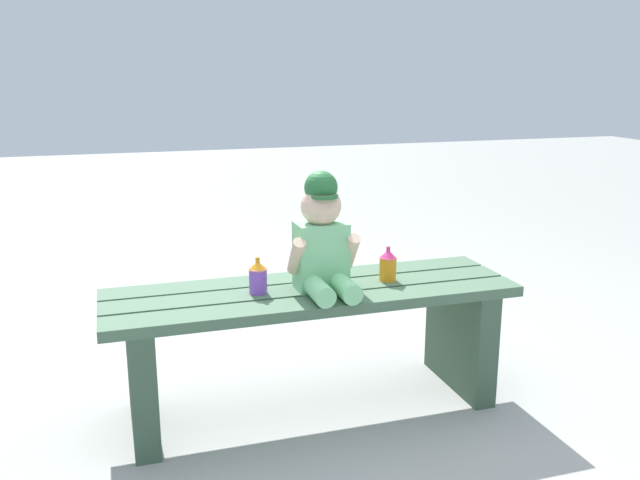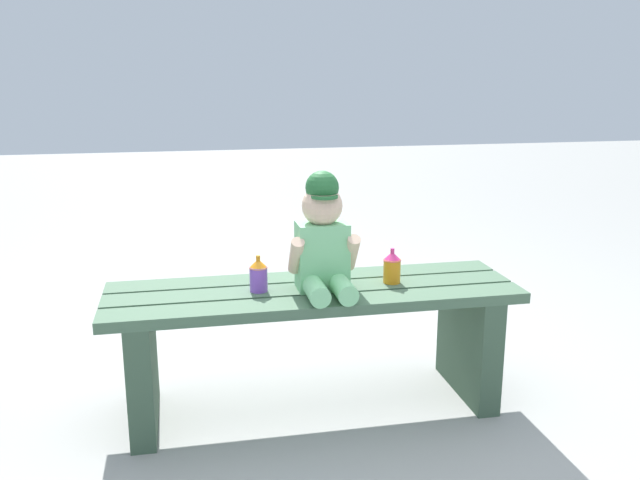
{
  "view_description": "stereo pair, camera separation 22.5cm",
  "coord_description": "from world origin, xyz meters",
  "px_view_note": "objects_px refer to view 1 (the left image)",
  "views": [
    {
      "loc": [
        -0.64,
        -2.13,
        1.18
      ],
      "look_at": [
        0.01,
        -0.05,
        0.63
      ],
      "focal_mm": 38.29,
      "sensor_mm": 36.0,
      "label": 1
    },
    {
      "loc": [
        -0.42,
        -2.19,
        1.18
      ],
      "look_at": [
        0.01,
        -0.05,
        0.63
      ],
      "focal_mm": 38.29,
      "sensor_mm": 36.0,
      "label": 2
    }
  ],
  "objects_px": {
    "child_figure": "(323,239)",
    "sippy_cup_left": "(258,276)",
    "sippy_cup_right": "(388,264)",
    "park_bench": "(312,328)"
  },
  "relations": [
    {
      "from": "child_figure",
      "to": "sippy_cup_left",
      "type": "relative_size",
      "value": 3.26
    },
    {
      "from": "park_bench",
      "to": "child_figure",
      "type": "distance_m",
      "value": 0.33
    },
    {
      "from": "child_figure",
      "to": "sippy_cup_left",
      "type": "xyz_separation_m",
      "value": [
        -0.22,
        0.03,
        -0.12
      ]
    },
    {
      "from": "park_bench",
      "to": "child_figure",
      "type": "xyz_separation_m",
      "value": [
        0.03,
        -0.03,
        0.32
      ]
    },
    {
      "from": "child_figure",
      "to": "sippy_cup_left",
      "type": "bearing_deg",
      "value": 170.83
    },
    {
      "from": "child_figure",
      "to": "sippy_cup_right",
      "type": "relative_size",
      "value": 3.26
    },
    {
      "from": "child_figure",
      "to": "sippy_cup_right",
      "type": "height_order",
      "value": "child_figure"
    },
    {
      "from": "sippy_cup_left",
      "to": "sippy_cup_right",
      "type": "relative_size",
      "value": 1.0
    },
    {
      "from": "park_bench",
      "to": "sippy_cup_right",
      "type": "xyz_separation_m",
      "value": [
        0.28,
        0.0,
        0.21
      ]
    },
    {
      "from": "sippy_cup_left",
      "to": "sippy_cup_right",
      "type": "bearing_deg",
      "value": 0.0
    }
  ]
}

